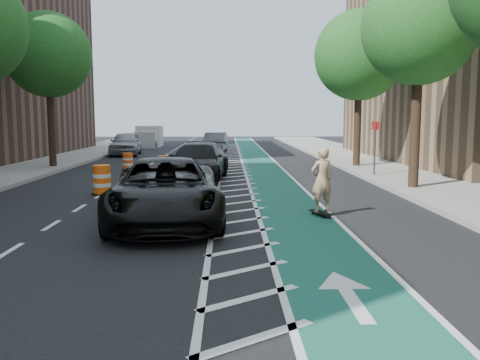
{
  "coord_description": "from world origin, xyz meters",
  "views": [
    {
      "loc": [
        1.19,
        -10.03,
        2.67
      ],
      "look_at": [
        1.48,
        2.6,
        1.1
      ],
      "focal_mm": 38.0,
      "sensor_mm": 36.0,
      "label": 1
    }
  ],
  "objects_px": {
    "skateboarder": "(322,180)",
    "barrel_a": "(102,181)",
    "suv_far": "(198,162)",
    "suv_near": "(165,191)"
  },
  "relations": [
    {
      "from": "suv_near",
      "to": "suv_far",
      "type": "xyz_separation_m",
      "value": [
        0.32,
        8.66,
        -0.03
      ]
    },
    {
      "from": "skateboarder",
      "to": "suv_near",
      "type": "xyz_separation_m",
      "value": [
        -4.1,
        -0.75,
        -0.18
      ]
    },
    {
      "from": "suv_far",
      "to": "barrel_a",
      "type": "bearing_deg",
      "value": -123.31
    },
    {
      "from": "suv_near",
      "to": "barrel_a",
      "type": "height_order",
      "value": "suv_near"
    },
    {
      "from": "suv_far",
      "to": "barrel_a",
      "type": "xyz_separation_m",
      "value": [
        -3.1,
        -3.85,
        -0.31
      ]
    },
    {
      "from": "skateboarder",
      "to": "suv_far",
      "type": "relative_size",
      "value": 0.32
    },
    {
      "from": "skateboarder",
      "to": "barrel_a",
      "type": "distance_m",
      "value": 8.02
    },
    {
      "from": "skateboarder",
      "to": "barrel_a",
      "type": "height_order",
      "value": "skateboarder"
    },
    {
      "from": "barrel_a",
      "to": "suv_far",
      "type": "bearing_deg",
      "value": 51.16
    },
    {
      "from": "suv_far",
      "to": "barrel_a",
      "type": "distance_m",
      "value": 4.96
    }
  ]
}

